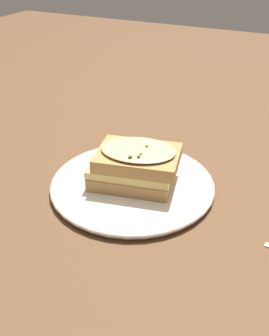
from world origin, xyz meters
TOP-DOWN VIEW (x-y plane):
  - ground_plane at (0.00, 0.00)m, footprint 2.40×2.40m
  - dinner_plate at (-0.00, 0.02)m, footprint 0.27×0.27m
  - sandwich at (-0.01, 0.02)m, footprint 0.15×0.12m

SIDE VIEW (x-z plane):
  - ground_plane at x=0.00m, z-range 0.00..0.00m
  - dinner_plate at x=0.00m, z-range 0.00..0.01m
  - sandwich at x=-0.01m, z-range 0.01..0.08m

